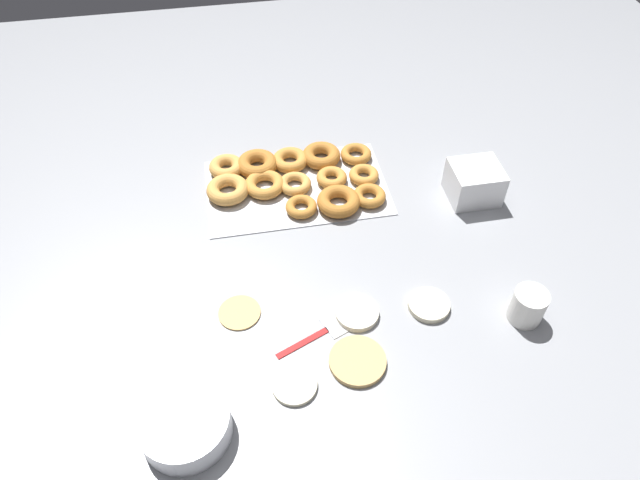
# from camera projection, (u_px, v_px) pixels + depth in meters

# --- Properties ---
(ground_plane) EXTENTS (3.00, 3.00, 0.00)m
(ground_plane) POSITION_uv_depth(u_px,v_px,m) (338.00, 286.00, 1.32)
(ground_plane) COLOR gray
(pancake_0) EXTENTS (0.10, 0.10, 0.01)m
(pancake_0) POSITION_uv_depth(u_px,v_px,m) (357.00, 312.00, 1.26)
(pancake_0) COLOR beige
(pancake_0) RESTS_ON ground_plane
(pancake_1) EXTENTS (0.09, 0.09, 0.01)m
(pancake_1) POSITION_uv_depth(u_px,v_px,m) (429.00, 305.00, 1.28)
(pancake_1) COLOR beige
(pancake_1) RESTS_ON ground_plane
(pancake_2) EXTENTS (0.09, 0.09, 0.01)m
(pancake_2) POSITION_uv_depth(u_px,v_px,m) (239.00, 312.00, 1.27)
(pancake_2) COLOR tan
(pancake_2) RESTS_ON ground_plane
(pancake_3) EXTENTS (0.09, 0.09, 0.01)m
(pancake_3) POSITION_uv_depth(u_px,v_px,m) (295.00, 385.00, 1.14)
(pancake_3) COLOR beige
(pancake_3) RESTS_ON ground_plane
(pancake_4) EXTENTS (0.12, 0.12, 0.01)m
(pancake_4) POSITION_uv_depth(u_px,v_px,m) (358.00, 361.00, 1.18)
(pancake_4) COLOR tan
(pancake_4) RESTS_ON ground_plane
(donut_tray) EXTENTS (0.49, 0.30, 0.04)m
(donut_tray) POSITION_uv_depth(u_px,v_px,m) (294.00, 179.00, 1.55)
(donut_tray) COLOR silver
(donut_tray) RESTS_ON ground_plane
(batter_bowl) EXTENTS (0.17, 0.17, 0.06)m
(batter_bowl) POSITION_uv_depth(u_px,v_px,m) (185.00, 425.00, 1.06)
(batter_bowl) COLOR white
(batter_bowl) RESTS_ON ground_plane
(container_stack) EXTENTS (0.13, 0.12, 0.09)m
(container_stack) POSITION_uv_depth(u_px,v_px,m) (474.00, 182.00, 1.50)
(container_stack) COLOR white
(container_stack) RESTS_ON ground_plane
(paper_cup) EXTENTS (0.07, 0.07, 0.08)m
(paper_cup) POSITION_uv_depth(u_px,v_px,m) (528.00, 306.00, 1.23)
(paper_cup) COLOR white
(paper_cup) RESTS_ON ground_plane
(spatula) EXTENTS (0.23, 0.12, 0.01)m
(spatula) POSITION_uv_depth(u_px,v_px,m) (337.00, 324.00, 1.25)
(spatula) COLOR maroon
(spatula) RESTS_ON ground_plane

